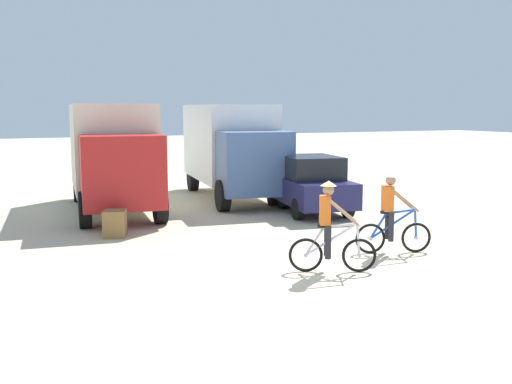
# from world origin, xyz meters

# --- Properties ---
(ground_plane) EXTENTS (120.00, 120.00, 0.00)m
(ground_plane) POSITION_xyz_m (0.00, 0.00, 0.00)
(ground_plane) COLOR beige
(box_truck_cream_rv) EXTENTS (3.02, 6.95, 3.35)m
(box_truck_cream_rv) POSITION_xyz_m (-2.17, 8.75, 1.87)
(box_truck_cream_rv) COLOR beige
(box_truck_cream_rv) RESTS_ON ground
(box_truck_avon_van) EXTENTS (3.19, 6.99, 3.35)m
(box_truck_avon_van) POSITION_xyz_m (2.27, 9.66, 1.87)
(box_truck_avon_van) COLOR white
(box_truck_avon_van) RESTS_ON ground
(sedan_parked) EXTENTS (2.42, 4.43, 1.76)m
(sedan_parked) POSITION_xyz_m (3.33, 5.93, 0.88)
(sedan_parked) COLOR #1E1E4C
(sedan_parked) RESTS_ON ground
(cyclist_orange_shirt) EXTENTS (1.58, 0.85, 1.82)m
(cyclist_orange_shirt) POSITION_xyz_m (0.25, -0.39, 0.85)
(cyclist_orange_shirt) COLOR black
(cyclist_orange_shirt) RESTS_ON ground
(cyclist_cowboy_hat) EXTENTS (1.65, 0.72, 1.82)m
(cyclist_cowboy_hat) POSITION_xyz_m (2.32, 0.39, 0.85)
(cyclist_cowboy_hat) COLOR black
(cyclist_cowboy_hat) RESTS_ON ground
(supply_crate) EXTENTS (0.71, 0.74, 0.68)m
(supply_crate) POSITION_xyz_m (-2.95, 4.66, 0.34)
(supply_crate) COLOR olive
(supply_crate) RESTS_ON ground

